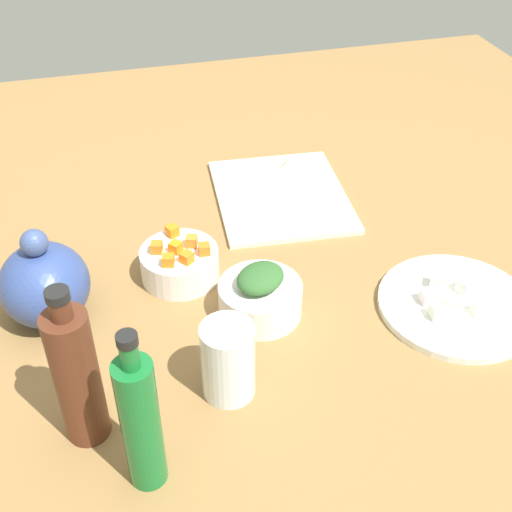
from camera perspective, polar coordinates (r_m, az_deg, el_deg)
The scene contains 26 objects.
tabletop at distance 112.02cm, azimuth 0.00°, elevation -2.63°, with size 190.00×190.00×3.00cm, color olive.
cutting_board at distance 131.03cm, azimuth 2.14°, elevation 5.16°, with size 29.53×24.69×1.00cm, color #EEE4D0.
plate_tofu at distance 110.02cm, azimuth 16.72°, elevation -4.04°, with size 24.56×24.56×1.20cm, color white.
bowl_greens at distance 103.22cm, azimuth 0.36°, elevation -3.71°, with size 12.92×12.92×5.49cm, color white.
bowl_carrots at distance 110.79cm, azimuth -6.52°, elevation -0.67°, with size 12.87×12.87×5.31cm, color white.
teapot at distance 105.73cm, azimuth -17.61°, elevation -2.07°, with size 16.11×13.48×16.03cm.
bottle_0 at distance 78.64cm, azimuth -9.82°, elevation -13.77°, with size 4.61×4.61×23.89cm.
bottle_1 at distance 84.46cm, azimuth -15.05°, elevation -9.82°, with size 5.57×5.57×23.98cm.
drinking_glass_0 at distance 89.91cm, azimuth -2.40°, elevation -8.91°, with size 7.31×7.31×11.53cm, color white.
carrot_cube_0 at distance 108.90cm, azimuth -8.48°, elevation 0.72°, with size 1.80×1.80×1.80cm, color orange.
carrot_cube_1 at distance 105.96cm, azimuth -7.50°, elevation -0.37°, with size 1.80×1.80×1.80cm, color orange.
carrot_cube_2 at distance 109.58cm, azimuth -5.51°, elevation 1.26°, with size 1.80×1.80×1.80cm, color orange.
carrot_cube_3 at distance 112.28cm, azimuth -7.15°, elevation 2.14°, with size 1.80×1.80×1.80cm, color orange.
carrot_cube_4 at distance 106.19cm, azimuth -5.93°, elevation -0.13°, with size 1.80×1.80×1.80cm, color orange.
carrot_cube_5 at distance 108.55cm, azimuth -6.86°, elevation 0.75°, with size 1.80×1.80×1.80cm, color orange.
carrot_cube_6 at distance 107.69cm, azimuth -4.43°, elevation 0.59°, with size 1.80×1.80×1.80cm, color orange.
chopped_greens_mound at distance 100.43cm, azimuth 0.37°, elevation -1.88°, with size 8.01×6.54×3.07cm, color #305F2C.
tofu_cube_0 at distance 107.74cm, azimuth 14.47°, elevation -3.38°, with size 2.20×2.20×2.20cm, color white.
tofu_cube_1 at distance 105.43cm, azimuth 15.24°, elevation -4.62°, with size 2.20×2.20×2.20cm, color #EDECCE.
tofu_cube_2 at distance 107.80cm, azimuth 18.60°, elevation -4.32°, with size 2.20×2.20×2.20cm, color white.
tofu_cube_3 at distance 111.30cm, azimuth 17.42°, elevation -2.49°, with size 2.20×2.20×2.20cm, color white.
tofu_cube_4 at distance 107.51cm, azimuth 16.63°, elevation -3.96°, with size 2.20×2.20×2.20cm, color white.
tofu_cube_5 at distance 111.13cm, azimuth 15.22°, elevation -2.06°, with size 2.20×2.20×2.20cm, color silver.
dumpling_0 at distance 137.97cm, azimuth 2.98°, elevation 7.84°, with size 4.86×4.20×2.64cm, color beige.
dumpling_1 at distance 130.43cm, azimuth 5.23°, elevation 5.70°, with size 4.15×3.73×2.28cm, color beige.
dumpling_2 at distance 134.08cm, azimuth -0.58°, elevation 6.81°, with size 4.97×4.77×2.18cm, color beige.
Camera 1 is at (-82.34, 21.96, 74.21)cm, focal length 46.88 mm.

